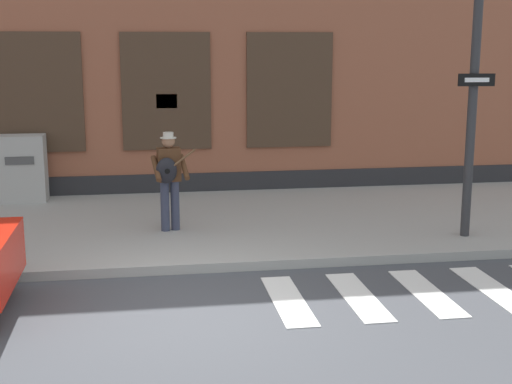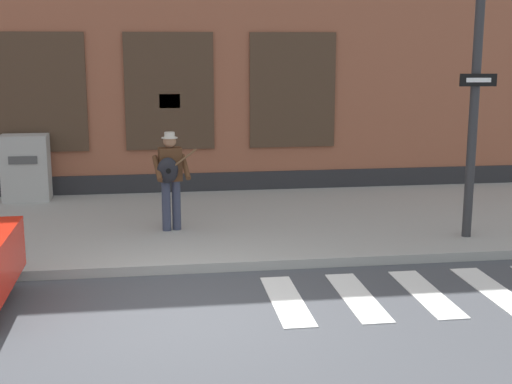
% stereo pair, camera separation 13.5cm
% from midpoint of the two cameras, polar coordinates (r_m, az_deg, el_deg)
% --- Properties ---
extents(ground_plane, '(160.00, 160.00, 0.00)m').
position_cam_midpoint_polar(ground_plane, '(9.11, -5.81, -9.57)').
color(ground_plane, '#424449').
extents(sidewalk, '(28.00, 5.32, 0.15)m').
position_cam_midpoint_polar(sidewalk, '(13.08, -6.85, -2.65)').
color(sidewalk, '#9E9E99').
rests_on(sidewalk, ground).
extents(crosswalk, '(5.20, 1.90, 0.01)m').
position_cam_midpoint_polar(crosswalk, '(10.17, 15.62, -7.61)').
color(crosswalk, silver).
rests_on(crosswalk, ground).
extents(busker, '(0.75, 0.60, 1.70)m').
position_cam_midpoint_polar(busker, '(12.22, -7.29, 1.33)').
color(busker, '#33384C').
rests_on(busker, sidewalk).
extents(traffic_light, '(0.64, 2.68, 4.87)m').
position_cam_midpoint_polar(traffic_light, '(11.15, 18.88, 12.25)').
color(traffic_light, '#2D2D30').
rests_on(traffic_light, sidewalk).
extents(utility_box, '(0.94, 0.57, 1.36)m').
position_cam_midpoint_polar(utility_box, '(15.30, -18.42, 1.81)').
color(utility_box, '#ADADA8').
rests_on(utility_box, sidewalk).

